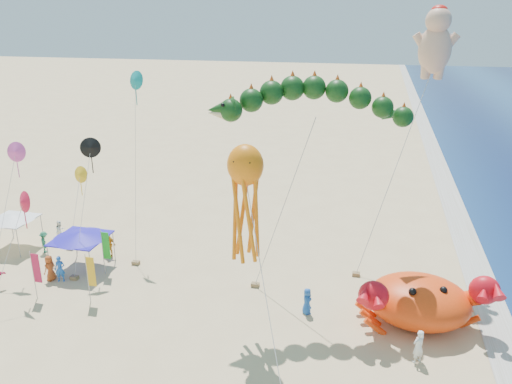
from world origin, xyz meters
TOP-DOWN VIEW (x-y plane):
  - ground at (0.00, 0.00)m, footprint 320.00×320.00m
  - foam_strip at (12.00, 0.00)m, footprint 320.00×320.00m
  - crab_inflatable at (7.64, 0.50)m, footprint 7.64×6.22m
  - dragon_kite at (1.19, 1.96)m, footprint 11.27×6.13m
  - cherub_kite at (7.77, 9.10)m, footprint 4.97×5.00m
  - octopus_kite at (-1.51, -2.22)m, footprint 4.57×7.27m
  - canopy_blue at (-14.08, 1.89)m, footprint 3.60×3.60m
  - canopy_white at (-20.73, 3.59)m, footprint 3.23×3.23m
  - feather_flags at (-14.62, -0.35)m, footprint 10.29×3.81m
  - beachgoers at (-13.17, 1.01)m, footprint 26.90×9.14m
  - small_kites at (-14.89, 3.00)m, footprint 7.51×12.22m

SIDE VIEW (x-z plane):
  - ground at x=0.00m, z-range 0.00..0.00m
  - foam_strip at x=12.00m, z-range 0.01..0.01m
  - beachgoers at x=-13.17m, z-range -0.07..1.82m
  - crab_inflatable at x=7.64m, z-range -0.20..3.15m
  - feather_flags at x=-14.62m, z-range 0.41..3.61m
  - canopy_white at x=-20.73m, z-range 1.09..3.79m
  - canopy_blue at x=-14.08m, z-range 1.09..3.80m
  - small_kites at x=-14.89m, z-range 0.65..13.50m
  - octopus_kite at x=-1.51m, z-range 2.63..13.07m
  - dragon_kite at x=1.19m, z-range 5.19..18.06m
  - cherub_kite at x=7.77m, z-range 6.34..23.28m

